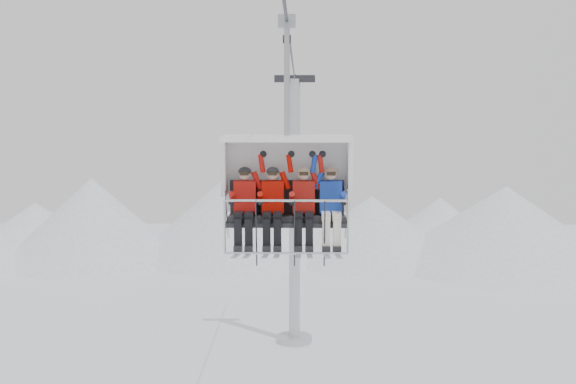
{
  "coord_description": "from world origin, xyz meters",
  "views": [
    {
      "loc": [
        0.2,
        -13.73,
        11.82
      ],
      "look_at": [
        0.0,
        0.0,
        10.24
      ],
      "focal_mm": 45.0,
      "sensor_mm": 36.0,
      "label": 1
    }
  ],
  "objects_px": {
    "skier_far_left": "(245,205)",
    "skier_center_right": "(304,205)",
    "chairlift_carrier": "(287,177)",
    "lift_tower_right": "(295,230)",
    "skier_center_left": "(273,205)",
    "skier_far_right": "(331,205)"
  },
  "relations": [
    {
      "from": "lift_tower_right",
      "to": "chairlift_carrier",
      "type": "bearing_deg",
      "value": -90.0
    },
    {
      "from": "skier_far_left",
      "to": "lift_tower_right",
      "type": "bearing_deg",
      "value": 88.24
    },
    {
      "from": "skier_center_left",
      "to": "lift_tower_right",
      "type": "bearing_deg",
      "value": 89.41
    },
    {
      "from": "lift_tower_right",
      "to": "skier_far_right",
      "type": "xyz_separation_m",
      "value": [
        0.76,
        -23.47,
        4.4
      ]
    },
    {
      "from": "lift_tower_right",
      "to": "skier_center_left",
      "type": "distance_m",
      "value": 23.89
    },
    {
      "from": "lift_tower_right",
      "to": "skier_center_right",
      "type": "xyz_separation_m",
      "value": [
        0.29,
        -23.47,
        4.4
      ]
    },
    {
      "from": "lift_tower_right",
      "to": "skier_far_left",
      "type": "relative_size",
      "value": 7.99
    },
    {
      "from": "skier_far_right",
      "to": "lift_tower_right",
      "type": "bearing_deg",
      "value": 91.85
    },
    {
      "from": "lift_tower_right",
      "to": "skier_center_right",
      "type": "relative_size",
      "value": 7.99
    },
    {
      "from": "chairlift_carrier",
      "to": "skier_center_right",
      "type": "height_order",
      "value": "chairlift_carrier"
    },
    {
      "from": "chairlift_carrier",
      "to": "skier_far_right",
      "type": "distance_m",
      "value": 0.94
    },
    {
      "from": "chairlift_carrier",
      "to": "skier_center_right",
      "type": "relative_size",
      "value": 2.36
    },
    {
      "from": "chairlift_carrier",
      "to": "skier_far_left",
      "type": "height_order",
      "value": "chairlift_carrier"
    },
    {
      "from": "lift_tower_right",
      "to": "skier_center_right",
      "type": "height_order",
      "value": "lift_tower_right"
    },
    {
      "from": "skier_center_left",
      "to": "skier_far_right",
      "type": "relative_size",
      "value": 1.0
    },
    {
      "from": "lift_tower_right",
      "to": "skier_far_right",
      "type": "relative_size",
      "value": 7.99
    },
    {
      "from": "skier_far_left",
      "to": "skier_center_left",
      "type": "relative_size",
      "value": 1.0
    },
    {
      "from": "skier_center_left",
      "to": "skier_far_left",
      "type": "bearing_deg",
      "value": 180.0
    },
    {
      "from": "chairlift_carrier",
      "to": "skier_center_right",
      "type": "bearing_deg",
      "value": -46.2
    },
    {
      "from": "skier_far_left",
      "to": "skier_center_right",
      "type": "bearing_deg",
      "value": 0.0
    },
    {
      "from": "skier_far_right",
      "to": "chairlift_carrier",
      "type": "bearing_deg",
      "value": 158.09
    },
    {
      "from": "skier_far_left",
      "to": "skier_center_left",
      "type": "xyz_separation_m",
      "value": [
        0.48,
        0.0,
        0.0
      ]
    }
  ]
}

